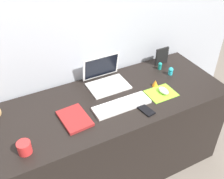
% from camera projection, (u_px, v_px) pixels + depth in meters
% --- Properties ---
extents(ground_plane, '(6.00, 6.00, 0.00)m').
position_uv_depth(ground_plane, '(109.00, 166.00, 2.37)').
color(ground_plane, slate).
extents(back_wall, '(2.98, 0.05, 1.56)m').
position_uv_depth(back_wall, '(87.00, 71.00, 2.17)').
color(back_wall, '#B2B7C1').
rests_on(back_wall, ground_plane).
extents(desk, '(1.78, 0.67, 0.74)m').
position_uv_depth(desk, '(108.00, 137.00, 2.15)').
color(desk, black).
rests_on(desk, ground_plane).
extents(laptop, '(0.30, 0.25, 0.21)m').
position_uv_depth(laptop, '(105.00, 77.00, 2.07)').
color(laptop, white).
rests_on(laptop, desk).
extents(keyboard, '(0.41, 0.13, 0.02)m').
position_uv_depth(keyboard, '(122.00, 105.00, 1.87)').
color(keyboard, white).
rests_on(keyboard, desk).
extents(mousepad, '(0.21, 0.17, 0.00)m').
position_uv_depth(mousepad, '(161.00, 93.00, 2.00)').
color(mousepad, '#8CDB33').
rests_on(mousepad, desk).
extents(mouse, '(0.06, 0.10, 0.03)m').
position_uv_depth(mouse, '(164.00, 91.00, 1.99)').
color(mouse, white).
rests_on(mouse, mousepad).
extents(cell_phone, '(0.08, 0.14, 0.01)m').
position_uv_depth(cell_phone, '(146.00, 110.00, 1.84)').
color(cell_phone, black).
rests_on(cell_phone, desk).
extents(notebook_pad, '(0.19, 0.25, 0.02)m').
position_uv_depth(notebook_pad, '(75.00, 118.00, 1.77)').
color(notebook_pad, maroon).
rests_on(notebook_pad, desk).
extents(picture_frame, '(0.12, 0.02, 0.15)m').
position_uv_depth(picture_frame, '(162.00, 56.00, 2.29)').
color(picture_frame, black).
rests_on(picture_frame, desk).
extents(coffee_mug, '(0.08, 0.08, 0.08)m').
position_uv_depth(coffee_mug, '(24.00, 148.00, 1.53)').
color(coffee_mug, red).
rests_on(coffee_mug, desk).
extents(toy_figurine_orange, '(0.05, 0.05, 0.05)m').
position_uv_depth(toy_figurine_orange, '(155.00, 83.00, 2.06)').
color(toy_figurine_orange, orange).
rests_on(toy_figurine_orange, desk).
extents(toy_figurine_cyan, '(0.04, 0.04, 0.07)m').
position_uv_depth(toy_figurine_cyan, '(171.00, 71.00, 2.18)').
color(toy_figurine_cyan, '#28B7CC').
rests_on(toy_figurine_cyan, desk).
extents(toy_figurine_teal, '(0.03, 0.03, 0.06)m').
position_uv_depth(toy_figurine_teal, '(160.00, 66.00, 2.24)').
color(toy_figurine_teal, teal).
rests_on(toy_figurine_teal, desk).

